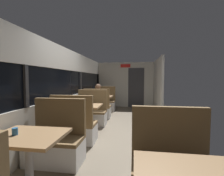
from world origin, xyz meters
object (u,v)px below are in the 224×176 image
(dining_table_far_window, at_px, (101,98))
(bench_far_window_facing_end, at_px, (98,109))
(bench_near_window_facing_entry, at_px, (56,143))
(bench_front_aisle_facing_entry, at_px, (171,173))
(bench_mid_window_facing_end, at_px, (75,128))
(bench_far_window_facing_entry, at_px, (105,103))
(dining_table_mid_window, at_px, (84,109))
(coffee_cup_primary, at_px, (15,131))
(bench_mid_window_facing_entry, at_px, (91,114))
(seated_passenger, at_px, (98,103))
(dining_table_near_window, at_px, (28,142))

(dining_table_far_window, bearing_deg, bench_far_window_facing_end, -90.00)
(bench_near_window_facing_entry, relative_size, bench_front_aisle_facing_entry, 1.00)
(bench_mid_window_facing_end, bearing_deg, dining_table_far_window, 90.00)
(bench_far_window_facing_entry, distance_m, bench_front_aisle_facing_entry, 5.42)
(bench_near_window_facing_entry, bearing_deg, bench_mid_window_facing_end, 90.00)
(dining_table_far_window, distance_m, bench_far_window_facing_entry, 0.77)
(bench_near_window_facing_entry, xyz_separation_m, bench_mid_window_facing_end, (0.00, 0.86, 0.00))
(dining_table_mid_window, xyz_separation_m, bench_mid_window_facing_end, (0.00, -0.70, -0.31))
(coffee_cup_primary, bearing_deg, dining_table_far_window, 87.99)
(dining_table_mid_window, height_order, bench_far_window_facing_end, bench_far_window_facing_end)
(dining_table_mid_window, xyz_separation_m, bench_far_window_facing_end, (0.00, 1.56, -0.31))
(dining_table_mid_window, bearing_deg, dining_table_far_window, 90.00)
(bench_near_window_facing_entry, xyz_separation_m, dining_table_far_window, (0.00, 3.81, 0.31))
(bench_far_window_facing_end, bearing_deg, bench_far_window_facing_entry, 90.00)
(bench_mid_window_facing_entry, bearing_deg, bench_front_aisle_facing_entry, -57.93)
(bench_front_aisle_facing_entry, relative_size, coffee_cup_primary, 12.22)
(bench_mid_window_facing_entry, height_order, bench_far_window_facing_entry, same)
(dining_table_far_window, height_order, seated_passenger, seated_passenger)
(bench_mid_window_facing_entry, relative_size, coffee_cup_primary, 12.22)
(bench_near_window_facing_entry, height_order, coffee_cup_primary, bench_near_window_facing_entry)
(bench_front_aisle_facing_entry, bearing_deg, bench_far_window_facing_end, 115.73)
(dining_table_mid_window, relative_size, bench_far_window_facing_end, 0.82)
(bench_mid_window_facing_end, xyz_separation_m, seated_passenger, (0.00, 2.33, 0.21))
(coffee_cup_primary, bearing_deg, seated_passenger, 87.67)
(bench_near_window_facing_entry, distance_m, bench_front_aisle_facing_entry, 1.89)
(bench_mid_window_facing_end, bearing_deg, bench_far_window_facing_entry, 90.00)
(bench_near_window_facing_entry, height_order, bench_far_window_facing_end, same)
(bench_mid_window_facing_entry, xyz_separation_m, bench_far_window_facing_end, (0.00, 0.86, 0.00))
(bench_front_aisle_facing_entry, height_order, coffee_cup_primary, bench_front_aisle_facing_entry)
(dining_table_near_window, xyz_separation_m, bench_far_window_facing_entry, (0.00, 5.21, -0.31))
(seated_passenger, bearing_deg, dining_table_far_window, 90.00)
(bench_far_window_facing_entry, height_order, bench_front_aisle_facing_entry, same)
(bench_near_window_facing_entry, distance_m, dining_table_far_window, 3.83)
(dining_table_near_window, relative_size, bench_mid_window_facing_entry, 0.82)
(dining_table_near_window, height_order, seated_passenger, seated_passenger)
(dining_table_far_window, bearing_deg, bench_front_aisle_facing_entry, -67.92)
(dining_table_far_window, height_order, bench_front_aisle_facing_entry, bench_front_aisle_facing_entry)
(dining_table_near_window, height_order, bench_mid_window_facing_entry, bench_mid_window_facing_entry)
(coffee_cup_primary, bearing_deg, dining_table_near_window, 11.32)
(bench_mid_window_facing_end, xyz_separation_m, bench_mid_window_facing_entry, (0.00, 1.40, 0.00))
(dining_table_mid_window, bearing_deg, bench_mid_window_facing_end, -90.00)
(bench_far_window_facing_entry, bearing_deg, bench_mid_window_facing_entry, -90.00)
(bench_mid_window_facing_end, distance_m, bench_far_window_facing_end, 2.26)
(bench_mid_window_facing_entry, xyz_separation_m, coffee_cup_primary, (-0.16, -2.99, 0.46))
(bench_far_window_facing_entry, xyz_separation_m, bench_front_aisle_facing_entry, (1.79, -5.11, 0.00))
(seated_passenger, distance_m, coffee_cup_primary, 3.93)
(dining_table_near_window, relative_size, dining_table_mid_window, 1.00)
(bench_near_window_facing_entry, height_order, dining_table_mid_window, bench_near_window_facing_entry)
(dining_table_near_window, height_order, dining_table_mid_window, same)
(bench_near_window_facing_entry, bearing_deg, dining_table_near_window, -90.00)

